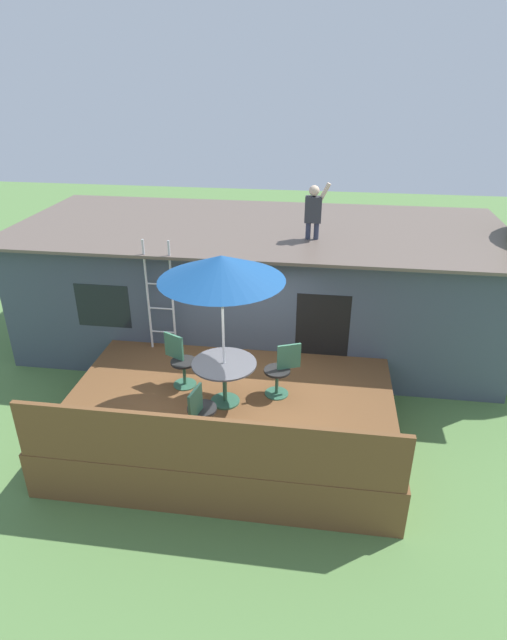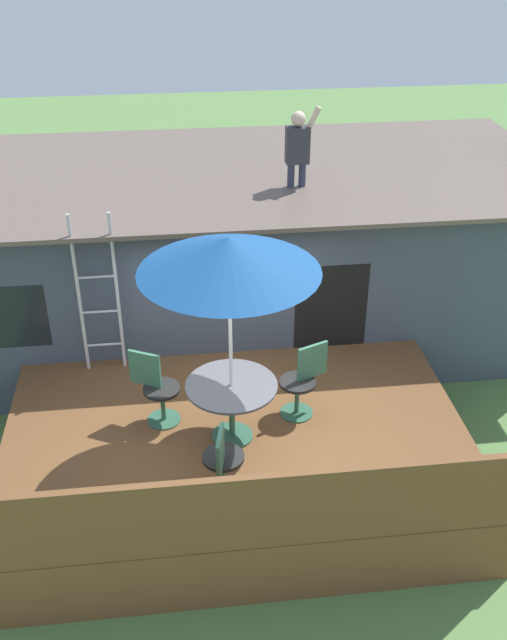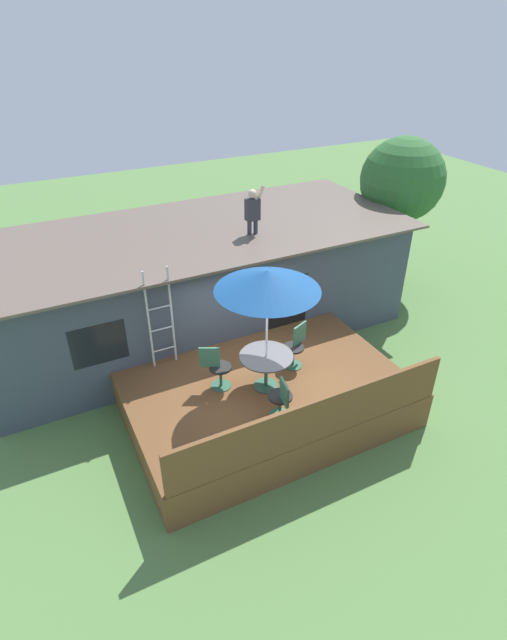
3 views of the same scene
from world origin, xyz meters
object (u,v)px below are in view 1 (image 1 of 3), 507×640
at_px(patio_chair_right, 281,370).
at_px(patio_umbrella, 221,268).
at_px(patio_chair_near, 200,412).
at_px(patio_chair_left, 180,361).
at_px(person_figure, 314,208).
at_px(patio_table, 224,371).
at_px(step_ladder, 160,296).

bearing_deg(patio_chair_right, patio_umbrella, 0.00).
height_order(patio_chair_right, patio_chair_near, same).
bearing_deg(patio_chair_left, person_figure, 78.09).
bearing_deg(person_figure, patio_table, -112.16).
xyz_separation_m(patio_table, person_figure, (1.22, 3.00, 1.94)).
distance_m(patio_table, patio_chair_right, 0.97).
distance_m(person_figure, patio_chair_left, 3.90).
relative_size(patio_chair_right, patio_chair_near, 1.00).
bearing_deg(patio_chair_right, step_ladder, -50.54).
relative_size(person_figure, patio_chair_near, 1.21).
relative_size(step_ladder, patio_chair_near, 2.39).
bearing_deg(person_figure, patio_chair_near, -109.66).
distance_m(step_ladder, person_figure, 3.39).
height_order(patio_umbrella, patio_chair_right, patio_umbrella).
relative_size(patio_chair_left, patio_chair_near, 1.00).
distance_m(patio_chair_left, patio_chair_near, 1.53).
bearing_deg(patio_table, patio_chair_right, 22.91).
xyz_separation_m(patio_umbrella, patio_chair_near, (-0.19, -0.94, -1.89)).
relative_size(patio_table, person_figure, 0.94).
distance_m(patio_table, patio_chair_near, 0.97).
bearing_deg(patio_chair_left, patio_table, 0.00).
relative_size(step_ladder, patio_chair_right, 2.39).
distance_m(step_ladder, patio_chair_near, 2.98).
height_order(patio_table, patio_umbrella, patio_umbrella).
bearing_deg(patio_chair_near, step_ladder, 38.77).
height_order(patio_umbrella, person_figure, person_figure).
bearing_deg(patio_table, patio_chair_near, -101.16).
bearing_deg(patio_chair_left, step_ladder, 146.56).
relative_size(patio_umbrella, step_ladder, 1.15).
height_order(person_figure, patio_chair_near, person_figure).
xyz_separation_m(person_figure, patio_chair_left, (-2.08, -2.56, -2.07)).
bearing_deg(patio_chair_left, patio_chair_near, -36.97).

